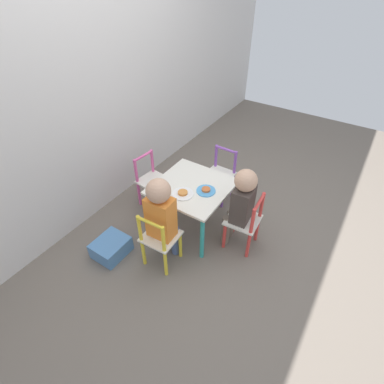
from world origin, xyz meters
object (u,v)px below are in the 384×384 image
Objects in this scene: chair_pink at (152,182)px; child_left at (162,213)px; plate_left at (183,194)px; storage_bin at (111,247)px; child_front at (241,201)px; kids_table at (192,192)px; chair_red at (245,222)px; chair_purple at (220,175)px; plate_front at (206,190)px; chair_yellow at (159,240)px.

chair_pink is 0.66× the size of child_left.
plate_left is 0.75m from storage_bin.
child_front is 0.47m from plate_left.
chair_red is at bearing -86.05° from kids_table.
chair_purple reaches higher than kids_table.
kids_table is at bearing 90.00° from plate_front.
chair_red is at bearing -84.55° from plate_front.
kids_table is 0.51m from chair_yellow.
storage_bin is at bearing -53.97° from child_front.
chair_yellow is at bearing -88.12° from chair_purple.
chair_red is 0.67m from chair_purple.
chair_red is 0.69× the size of child_front.
plate_left is at bearing -36.24° from storage_bin.
kids_table is 0.82m from storage_bin.
chair_red is 0.71m from child_left.
chair_red is at bearing -134.36° from chair_yellow.
child_left is 4.61× the size of plate_left.
child_left is at bearing 165.18° from plate_front.
chair_red is at bearing -137.86° from child_left.
chair_pink is 3.37× the size of plate_front.
storage_bin is at bearing 18.61° from chair_yellow.
kids_table is at bearing -90.00° from child_left.
chair_red is (0.53, -0.47, 0.00)m from chair_yellow.
plate_left reaches higher than kids_table.
chair_pink is 0.69× the size of child_front.
plate_left is at bearing -89.77° from chair_purple.
kids_table is 0.51m from chair_pink.
chair_yellow is 0.71m from chair_red.
chair_yellow is at bearing -45.64° from chair_red.
chair_pink is at bearing 84.01° from kids_table.
plate_left is at bearing 135.00° from plate_front.
chair_purple is at bearing -42.54° from chair_pink.
chair_yellow reaches higher than plate_left.
chair_pink reaches higher than storage_bin.
chair_pink is 3.03× the size of plate_left.
child_front is 0.30m from plate_front.
plate_left is 0.63× the size of storage_bin.
chair_yellow is at bearing -177.33° from kids_table.
chair_purple is at bearing -91.88° from chair_yellow.
chair_yellow is 0.69× the size of child_front.
chair_yellow is 1.00× the size of chair_red.
storage_bin is (-0.69, 0.88, -0.19)m from chair_red.
chair_pink is at bearing 9.32° from storage_bin.
chair_pink is 0.66m from plate_front.
plate_left is (-0.17, 0.50, 0.20)m from chair_red.
chair_purple is at bearing -1.08° from kids_table.
chair_pink is at bearing -49.33° from chair_yellow.
plate_left is at bearing -104.86° from chair_pink.
chair_purple reaches higher than storage_bin.
child_front is (0.53, -0.41, 0.20)m from chair_yellow.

